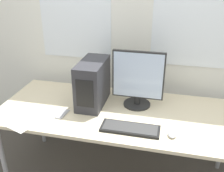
{
  "coord_description": "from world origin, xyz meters",
  "views": [
    {
      "loc": [
        0.39,
        -1.45,
        1.87
      ],
      "look_at": [
        -0.06,
        0.44,
        0.97
      ],
      "focal_mm": 42.0,
      "sensor_mm": 36.0,
      "label": 1
    }
  ],
  "objects": [
    {
      "name": "wall_back",
      "position": [
        0.0,
        1.0,
        1.35
      ],
      "size": [
        8.0,
        0.07,
        2.7
      ],
      "color": "silver",
      "rests_on": "ground_plane"
    },
    {
      "name": "mouse",
      "position": [
        0.45,
        0.18,
        0.75
      ],
      "size": [
        0.06,
        0.1,
        0.03
      ],
      "color": "#B2B2B7",
      "rests_on": "desk"
    },
    {
      "name": "paper_sheet_left",
      "position": [
        -0.68,
        0.12,
        0.74
      ],
      "size": [
        0.3,
        0.35,
        0.0
      ],
      "rotation": [
        0.0,
        0.0,
        -0.34
      ],
      "color": "white",
      "rests_on": "desk"
    },
    {
      "name": "keyboard",
      "position": [
        0.14,
        0.19,
        0.75
      ],
      "size": [
        0.44,
        0.16,
        0.02
      ],
      "color": "black",
      "rests_on": "desk"
    },
    {
      "name": "pc_tower",
      "position": [
        -0.25,
        0.52,
        0.93
      ],
      "size": [
        0.21,
        0.44,
        0.39
      ],
      "color": "#2D2D33",
      "rests_on": "desk"
    },
    {
      "name": "desk",
      "position": [
        0.0,
        0.44,
        0.69
      ],
      "size": [
        2.06,
        0.87,
        0.74
      ],
      "color": "beige",
      "rests_on": "ground_plane"
    },
    {
      "name": "monitor_main",
      "position": [
        0.13,
        0.58,
        0.98
      ],
      "size": [
        0.44,
        0.24,
        0.49
      ],
      "color": "black",
      "rests_on": "desk"
    },
    {
      "name": "cell_phone",
      "position": [
        -0.44,
        0.27,
        0.74
      ],
      "size": [
        0.08,
        0.16,
        0.01
      ],
      "rotation": [
        0.0,
        0.0,
        -0.11
      ],
      "color": "#99999E",
      "rests_on": "desk"
    }
  ]
}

